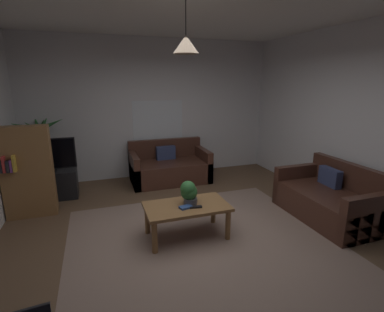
% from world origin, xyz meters
% --- Properties ---
extents(floor, '(5.17, 5.69, 0.02)m').
position_xyz_m(floor, '(0.00, 0.00, -0.01)').
color(floor, brown).
rests_on(floor, ground).
extents(rug, '(3.36, 3.13, 0.01)m').
position_xyz_m(rug, '(0.00, -0.20, 0.00)').
color(rug, gray).
rests_on(rug, ground).
extents(wall_back, '(5.29, 0.06, 2.89)m').
position_xyz_m(wall_back, '(0.00, 2.88, 1.45)').
color(wall_back, silver).
rests_on(wall_back, ground).
extents(wall_right, '(0.06, 5.69, 2.89)m').
position_xyz_m(wall_right, '(2.61, 0.00, 1.45)').
color(wall_right, silver).
rests_on(wall_right, ground).
extents(window_pane, '(1.08, 0.01, 0.96)m').
position_xyz_m(window_pane, '(0.09, 2.84, 1.15)').
color(window_pane, white).
extents(couch_under_window, '(1.57, 0.90, 0.82)m').
position_xyz_m(couch_under_window, '(0.19, 2.34, 0.27)').
color(couch_under_window, '#47281E').
rests_on(couch_under_window, ground).
extents(couch_right_side, '(0.90, 1.51, 0.82)m').
position_xyz_m(couch_right_side, '(2.07, -0.08, 0.27)').
color(couch_right_side, '#47281E').
rests_on(couch_right_side, ground).
extents(coffee_table, '(1.09, 0.61, 0.45)m').
position_xyz_m(coffee_table, '(-0.15, 0.08, 0.38)').
color(coffee_table, olive).
rests_on(coffee_table, ground).
extents(book_on_table_0, '(0.17, 0.13, 0.03)m').
position_xyz_m(book_on_table_0, '(-0.19, 0.00, 0.46)').
color(book_on_table_0, '#2D4C8C').
rests_on(book_on_table_0, coffee_table).
extents(remote_on_table_0, '(0.17, 0.07, 0.02)m').
position_xyz_m(remote_on_table_0, '(-0.06, -0.03, 0.46)').
color(remote_on_table_0, black).
rests_on(remote_on_table_0, coffee_table).
extents(potted_plant_on_table, '(0.23, 0.22, 0.31)m').
position_xyz_m(potted_plant_on_table, '(-0.10, 0.13, 0.61)').
color(potted_plant_on_table, '#4C4C51').
rests_on(potted_plant_on_table, coffee_table).
extents(tv_stand, '(0.90, 0.44, 0.50)m').
position_xyz_m(tv_stand, '(-2.03, 2.10, 0.25)').
color(tv_stand, black).
rests_on(tv_stand, ground).
extents(tv, '(0.95, 0.16, 0.58)m').
position_xyz_m(tv, '(-2.03, 2.07, 0.80)').
color(tv, black).
rests_on(tv, tv_stand).
extents(potted_palm_corner, '(0.92, 0.70, 1.44)m').
position_xyz_m(potted_palm_corner, '(-2.17, 2.59, 0.65)').
color(potted_palm_corner, beige).
rests_on(potted_palm_corner, ground).
extents(bookshelf_corner, '(0.70, 0.31, 1.40)m').
position_xyz_m(bookshelf_corner, '(-2.22, 1.44, 0.70)').
color(bookshelf_corner, olive).
rests_on(bookshelf_corner, ground).
extents(pendant_lamp, '(0.30, 0.30, 0.56)m').
position_xyz_m(pendant_lamp, '(-0.15, 0.08, 2.43)').
color(pendant_lamp, black).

